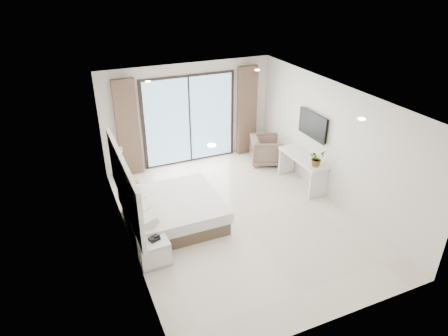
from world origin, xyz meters
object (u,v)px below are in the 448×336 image
Objects in this scene: bed at (172,211)px; console_desk at (302,165)px; armchair at (266,149)px; nightstand at (154,252)px.

console_desk reaches higher than bed.
console_desk is 1.82× the size of armchair.
bed is at bearing -174.71° from console_desk.
bed is 1.28× the size of console_desk.
armchair reaches higher than bed.
nightstand is 4.80m from armchair.
bed is at bearing 56.68° from nightstand.
console_desk is at bearing -150.84° from armchair.
armchair reaches higher than nightstand.
console_desk is (3.38, 0.31, 0.27)m from bed.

